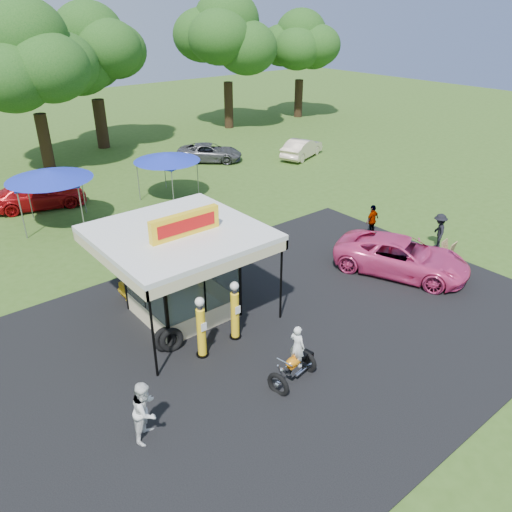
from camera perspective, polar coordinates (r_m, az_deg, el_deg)
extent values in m
plane|color=#36571B|center=(16.84, 7.00, -11.34)|extent=(120.00, 120.00, 0.00)
cube|color=black|center=(17.96, 2.41, -8.29)|extent=(20.00, 14.00, 0.04)
cube|color=white|center=(19.01, -8.21, -6.35)|extent=(3.00, 3.00, 0.06)
cube|color=white|center=(17.45, -8.90, 2.64)|extent=(5.40, 5.40, 0.18)
cube|color=yellow|center=(16.86, -8.14, 3.63)|extent=(2.60, 0.25, 0.80)
cube|color=red|center=(16.76, -7.90, 3.49)|extent=(2.21, 0.02, 0.45)
cylinder|color=black|center=(15.28, -11.70, -8.75)|extent=(0.08, 0.08, 3.20)
cylinder|color=black|center=(17.71, 2.89, -2.81)|extent=(0.08, 0.08, 3.20)
cylinder|color=black|center=(16.82, -6.11, -11.13)|extent=(0.42, 0.42, 0.10)
cylinder|color=yellow|center=(16.28, -6.27, -8.63)|extent=(0.29, 0.29, 1.71)
cylinder|color=silver|center=(15.75, -6.44, -5.81)|extent=(0.19, 0.19, 0.19)
sphere|color=white|center=(15.65, -6.47, -5.22)|extent=(0.30, 0.30, 0.30)
cube|color=white|center=(15.99, -5.98, -8.08)|extent=(0.21, 0.02, 0.29)
cylinder|color=black|center=(17.53, -2.36, -9.18)|extent=(0.42, 0.42, 0.09)
cylinder|color=yellow|center=(17.02, -2.42, -6.74)|extent=(0.28, 0.28, 1.70)
cylinder|color=silver|center=(16.51, -2.48, -4.01)|extent=(0.19, 0.19, 0.19)
sphere|color=white|center=(16.42, -2.49, -3.45)|extent=(0.30, 0.30, 0.30)
cube|color=white|center=(16.75, -2.08, -6.19)|extent=(0.21, 0.02, 0.28)
torus|color=black|center=(15.21, 2.55, -14.48)|extent=(0.29, 0.80, 0.79)
torus|color=black|center=(16.09, 5.72, -11.91)|extent=(0.29, 0.80, 0.79)
cube|color=silver|center=(15.57, 4.31, -12.66)|extent=(0.55, 0.35, 0.28)
ellipsoid|color=orange|center=(15.41, 4.34, -11.91)|extent=(0.60, 0.34, 0.28)
cube|color=black|center=(15.65, 5.07, -11.48)|extent=(0.55, 0.33, 0.09)
cube|color=black|center=(15.98, 5.81, -11.32)|extent=(0.38, 0.37, 0.26)
cylinder|color=silver|center=(15.08, 2.91, -13.24)|extent=(0.42, 0.13, 0.83)
cylinder|color=silver|center=(14.95, 3.28, -12.02)|extent=(0.14, 0.56, 0.05)
sphere|color=silver|center=(14.97, 2.88, -12.87)|extent=(0.15, 0.15, 0.15)
imported|color=white|center=(15.20, 4.73, -10.22)|extent=(0.42, 0.56, 1.40)
torus|color=black|center=(16.97, -9.63, -9.43)|extent=(0.88, 0.48, 0.86)
torus|color=black|center=(17.03, -10.36, -9.34)|extent=(0.86, 0.45, 0.87)
cube|color=#593819|center=(23.66, 21.31, 0.33)|extent=(0.60, 0.33, 1.02)
cube|color=#593819|center=(23.76, 20.81, 0.53)|extent=(0.60, 0.33, 1.02)
imported|color=yellow|center=(20.45, -11.54, -2.60)|extent=(2.82, 1.13, 0.96)
imported|color=#E83F81|center=(22.06, 16.31, -0.04)|extent=(4.51, 6.13, 1.55)
imported|color=white|center=(13.90, -12.50, -16.85)|extent=(1.11, 1.08, 1.79)
imported|color=black|center=(24.89, 20.17, 2.70)|extent=(1.24, 1.21, 1.70)
imported|color=gray|center=(25.34, 13.14, 3.99)|extent=(0.97, 0.47, 1.61)
imported|color=#B00D11|center=(30.79, -23.63, 6.39)|extent=(5.44, 3.30, 1.47)
imported|color=#4E4E50|center=(37.33, -5.32, 11.70)|extent=(4.92, 4.70, 1.30)
imported|color=beige|center=(38.27, 5.26, 12.17)|extent=(4.55, 2.89, 1.42)
cylinder|color=gray|center=(28.73, -25.50, 5.59)|extent=(0.06, 0.06, 2.36)
cylinder|color=gray|center=(29.41, -20.40, 7.00)|extent=(0.06, 0.06, 2.36)
cylinder|color=gray|center=(26.21, -23.85, 4.01)|extent=(0.06, 0.06, 2.36)
cylinder|color=gray|center=(26.95, -18.34, 5.57)|extent=(0.06, 0.06, 2.36)
cube|color=#1B2EB5|center=(27.40, -22.48, 8.00)|extent=(2.95, 2.95, 0.12)
cone|color=#1B2EB5|center=(27.32, -22.59, 8.60)|extent=(4.25, 4.25, 0.49)
cylinder|color=gray|center=(30.67, -13.13, 8.55)|extent=(0.05, 0.05, 2.13)
cylinder|color=gray|center=(31.77, -9.15, 9.54)|extent=(0.05, 0.05, 2.13)
cylinder|color=gray|center=(28.58, -10.85, 7.43)|extent=(0.05, 0.05, 2.13)
cylinder|color=gray|center=(29.75, -6.68, 8.50)|extent=(0.05, 0.05, 2.13)
cube|color=#1B2EB5|center=(29.84, -10.12, 10.58)|extent=(2.67, 2.67, 0.11)
cone|color=#1B2EB5|center=(29.77, -10.17, 11.09)|extent=(3.84, 3.84, 0.44)
cylinder|color=black|center=(38.06, -22.98, 11.95)|extent=(0.81, 0.81, 3.77)
ellipsoid|color=#194914|center=(37.28, -24.39, 19.20)|extent=(9.05, 9.05, 7.76)
cylinder|color=black|center=(42.54, -17.29, 14.23)|extent=(0.94, 0.94, 3.76)
ellipsoid|color=#194914|center=(41.84, -18.24, 20.62)|extent=(8.76, 8.76, 7.51)
cylinder|color=black|center=(47.83, -3.14, 16.83)|extent=(0.81, 0.81, 4.07)
ellipsoid|color=#194914|center=(47.20, -3.31, 23.06)|extent=(9.50, 9.50, 8.14)
cylinder|color=black|center=(52.94, 4.88, 17.51)|extent=(0.81, 0.81, 3.61)
ellipsoid|color=#194914|center=(52.40, 5.09, 22.39)|extent=(8.15, 8.15, 6.99)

